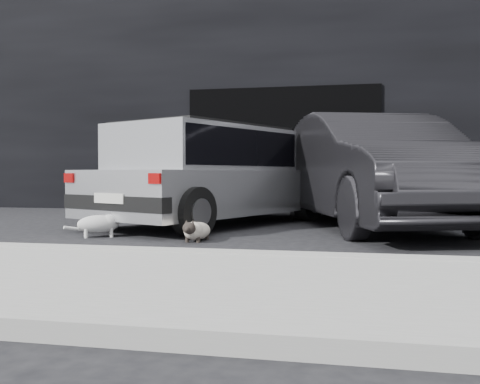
% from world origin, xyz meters
% --- Properties ---
extents(ground, '(80.00, 80.00, 0.00)m').
position_xyz_m(ground, '(0.00, 0.00, 0.00)').
color(ground, black).
rests_on(ground, ground).
extents(building_facade, '(34.00, 4.00, 5.00)m').
position_xyz_m(building_facade, '(1.00, 6.00, 2.50)').
color(building_facade, black).
rests_on(building_facade, ground).
extents(garage_opening, '(4.00, 0.10, 2.60)m').
position_xyz_m(garage_opening, '(1.00, 3.99, 1.30)').
color(garage_opening, black).
rests_on(garage_opening, ground).
extents(curb, '(18.00, 0.25, 0.12)m').
position_xyz_m(curb, '(1.00, -2.60, 0.06)').
color(curb, '#9A9994').
rests_on(curb, ground).
extents(sidewalk, '(18.00, 2.20, 0.11)m').
position_xyz_m(sidewalk, '(1.00, -3.80, 0.06)').
color(sidewalk, '#9A9994').
rests_on(sidewalk, ground).
extents(silver_hatchback, '(3.43, 4.55, 1.54)m').
position_xyz_m(silver_hatchback, '(0.25, 0.89, 0.84)').
color(silver_hatchback, silver).
rests_on(silver_hatchback, ground).
extents(second_car, '(3.33, 5.48, 1.71)m').
position_xyz_m(second_car, '(2.75, 0.98, 0.85)').
color(second_car, black).
rests_on(second_car, ground).
extents(cat_siamese, '(0.30, 0.81, 0.28)m').
position_xyz_m(cat_siamese, '(0.63, -1.11, 0.13)').
color(cat_siamese, beige).
rests_on(cat_siamese, ground).
extents(cat_white, '(0.67, 0.51, 0.36)m').
position_xyz_m(cat_white, '(-0.66, -0.94, 0.18)').
color(cat_white, silver).
rests_on(cat_white, ground).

